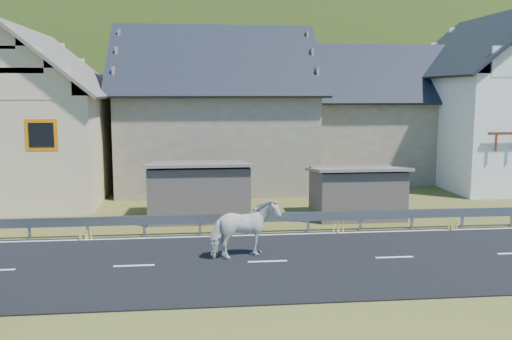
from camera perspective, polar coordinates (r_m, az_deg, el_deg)
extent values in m
plane|color=#41431C|center=(17.58, 1.15, -9.26)|extent=(160.00, 160.00, 0.00)
cube|color=black|center=(17.57, 1.15, -9.19)|extent=(60.00, 7.00, 0.04)
cube|color=silver|center=(17.57, 1.15, -9.12)|extent=(60.00, 6.60, 0.01)
cube|color=#93969B|center=(20.96, -0.13, -4.78)|extent=(28.00, 0.08, 0.34)
cube|color=#93969B|center=(21.72, -21.72, -5.53)|extent=(0.10, 0.06, 0.70)
cube|color=#93969B|center=(21.27, -16.50, -5.56)|extent=(0.10, 0.06, 0.70)
cube|color=#93969B|center=(21.01, -11.11, -5.55)|extent=(0.10, 0.06, 0.70)
cube|color=#93969B|center=(20.93, -5.62, -5.49)|extent=(0.10, 0.06, 0.70)
cube|color=#93969B|center=(21.04, -0.14, -5.38)|extent=(0.10, 0.06, 0.70)
cube|color=#93969B|center=(21.33, 5.23, -5.23)|extent=(0.10, 0.06, 0.70)
cube|color=#93969B|center=(21.81, 10.41, -5.03)|extent=(0.10, 0.06, 0.70)
cube|color=#93969B|center=(22.46, 15.32, -4.81)|extent=(0.10, 0.06, 0.70)
cube|color=#93969B|center=(23.26, 19.93, -4.57)|extent=(0.10, 0.06, 0.70)
cube|color=#93969B|center=(24.20, 24.20, -4.32)|extent=(0.10, 0.06, 0.70)
cube|color=brown|center=(23.52, -5.72, -2.14)|extent=(4.30, 3.30, 2.40)
cube|color=brown|center=(23.98, 10.03, -2.26)|extent=(3.80, 2.90, 2.20)
cube|color=beige|center=(29.83, -21.42, 2.20)|extent=(7.00, 9.00, 5.00)
cube|color=orange|center=(25.01, -20.66, 3.31)|extent=(1.30, 0.12, 1.30)
cube|color=gray|center=(31.79, -4.09, 3.05)|extent=(10.00, 9.00, 5.00)
cube|color=gray|center=(35.58, 12.12, 3.09)|extent=(9.00, 8.00, 4.60)
cube|color=white|center=(35.20, 23.04, 3.73)|extent=(8.00, 10.00, 6.00)
ellipsoid|color=#273511|center=(198.39, -4.08, 0.62)|extent=(440.00, 280.00, 260.00)
imported|color=silver|center=(17.76, -1.17, -5.93)|extent=(1.64, 2.34, 1.80)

